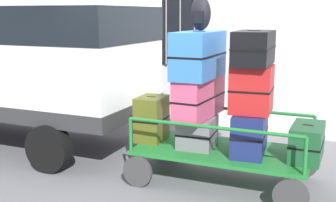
{
  "coord_description": "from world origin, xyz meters",
  "views": [
    {
      "loc": [
        2.33,
        -5.55,
        2.27
      ],
      "look_at": [
        0.0,
        -0.16,
        1.06
      ],
      "focal_mm": 45.95,
      "sensor_mm": 36.0,
      "label": 1
    }
  ],
  "objects_px": {
    "van": "(7,48)",
    "suitcase_center_bottom": "(250,133)",
    "suitcase_left_bottom": "(152,118)",
    "luggage_cart": "(223,155)",
    "suitcase_midleft_middle": "(199,97)",
    "suitcase_center_middle": "(252,89)",
    "backpack": "(201,14)",
    "suitcase_center_top": "(254,48)",
    "suitcase_midleft_top": "(199,55)",
    "suitcase_midright_bottom": "(307,142)",
    "suitcase_midleft_bottom": "(197,132)"
  },
  "relations": [
    {
      "from": "van",
      "to": "suitcase_center_bottom",
      "type": "bearing_deg",
      "value": -5.0
    },
    {
      "from": "van",
      "to": "suitcase_left_bottom",
      "type": "xyz_separation_m",
      "value": [
        2.94,
        -0.36,
        -0.89
      ]
    },
    {
      "from": "luggage_cart",
      "to": "suitcase_midleft_middle",
      "type": "height_order",
      "value": "suitcase_midleft_middle"
    },
    {
      "from": "suitcase_left_bottom",
      "to": "suitcase_center_middle",
      "type": "xyz_separation_m",
      "value": [
        1.43,
        -0.01,
        0.53
      ]
    },
    {
      "from": "luggage_cart",
      "to": "suitcase_center_bottom",
      "type": "xyz_separation_m",
      "value": [
        0.36,
        -0.0,
        0.35
      ]
    },
    {
      "from": "suitcase_midleft_middle",
      "to": "backpack",
      "type": "height_order",
      "value": "backpack"
    },
    {
      "from": "suitcase_center_top",
      "to": "backpack",
      "type": "height_order",
      "value": "backpack"
    },
    {
      "from": "suitcase_midleft_middle",
      "to": "suitcase_center_top",
      "type": "relative_size",
      "value": 1.24
    },
    {
      "from": "luggage_cart",
      "to": "suitcase_center_middle",
      "type": "height_order",
      "value": "suitcase_center_middle"
    },
    {
      "from": "suitcase_center_top",
      "to": "backpack",
      "type": "bearing_deg",
      "value": 179.83
    },
    {
      "from": "suitcase_midleft_middle",
      "to": "luggage_cart",
      "type": "bearing_deg",
      "value": -4.47
    },
    {
      "from": "suitcase_midleft_middle",
      "to": "suitcase_midleft_top",
      "type": "relative_size",
      "value": 1.04
    },
    {
      "from": "suitcase_midleft_middle",
      "to": "suitcase_center_top",
      "type": "height_order",
      "value": "suitcase_center_top"
    },
    {
      "from": "van",
      "to": "backpack",
      "type": "bearing_deg",
      "value": -5.42
    },
    {
      "from": "luggage_cart",
      "to": "suitcase_center_middle",
      "type": "distance_m",
      "value": 1.0
    },
    {
      "from": "backpack",
      "to": "suitcase_midleft_top",
      "type": "bearing_deg",
      "value": -89.62
    },
    {
      "from": "suitcase_center_middle",
      "to": "suitcase_midright_bottom",
      "type": "height_order",
      "value": "suitcase_center_middle"
    },
    {
      "from": "suitcase_center_middle",
      "to": "suitcase_center_top",
      "type": "xyz_separation_m",
      "value": [
        0.0,
        0.02,
        0.52
      ]
    },
    {
      "from": "suitcase_center_middle",
      "to": "backpack",
      "type": "relative_size",
      "value": 1.4
    },
    {
      "from": "suitcase_left_bottom",
      "to": "suitcase_midleft_top",
      "type": "bearing_deg",
      "value": -3.5
    },
    {
      "from": "van",
      "to": "suitcase_midleft_middle",
      "type": "height_order",
      "value": "van"
    },
    {
      "from": "suitcase_center_middle",
      "to": "backpack",
      "type": "height_order",
      "value": "backpack"
    },
    {
      "from": "suitcase_midleft_middle",
      "to": "suitcase_midright_bottom",
      "type": "xyz_separation_m",
      "value": [
        1.43,
        0.01,
        -0.47
      ]
    },
    {
      "from": "suitcase_center_bottom",
      "to": "suitcase_center_top",
      "type": "height_order",
      "value": "suitcase_center_top"
    },
    {
      "from": "van",
      "to": "suitcase_midright_bottom",
      "type": "height_order",
      "value": "van"
    },
    {
      "from": "suitcase_midleft_middle",
      "to": "suitcase_midright_bottom",
      "type": "height_order",
      "value": "suitcase_midleft_middle"
    },
    {
      "from": "suitcase_left_bottom",
      "to": "suitcase_center_top",
      "type": "distance_m",
      "value": 1.78
    },
    {
      "from": "suitcase_midleft_middle",
      "to": "suitcase_midleft_top",
      "type": "xyz_separation_m",
      "value": [
        0.0,
        -0.05,
        0.58
      ]
    },
    {
      "from": "suitcase_left_bottom",
      "to": "suitcase_center_bottom",
      "type": "bearing_deg",
      "value": -0.92
    },
    {
      "from": "suitcase_midright_bottom",
      "to": "suitcase_midleft_middle",
      "type": "bearing_deg",
      "value": -179.72
    },
    {
      "from": "suitcase_center_bottom",
      "to": "backpack",
      "type": "distance_m",
      "value": 1.68
    },
    {
      "from": "van",
      "to": "backpack",
      "type": "xyz_separation_m",
      "value": [
        3.66,
        -0.35,
        0.58
      ]
    },
    {
      "from": "suitcase_midleft_middle",
      "to": "suitcase_center_middle",
      "type": "bearing_deg",
      "value": -1.52
    },
    {
      "from": "suitcase_center_bottom",
      "to": "suitcase_center_top",
      "type": "relative_size",
      "value": 0.97
    },
    {
      "from": "luggage_cart",
      "to": "suitcase_center_top",
      "type": "bearing_deg",
      "value": 5.22
    },
    {
      "from": "suitcase_center_top",
      "to": "suitcase_midleft_bottom",
      "type": "bearing_deg",
      "value": -175.29
    },
    {
      "from": "suitcase_midleft_bottom",
      "to": "suitcase_center_top",
      "type": "distance_m",
      "value": 1.37
    },
    {
      "from": "luggage_cart",
      "to": "van",
      "type": "bearing_deg",
      "value": 174.57
    },
    {
      "from": "van",
      "to": "luggage_cart",
      "type": "xyz_separation_m",
      "value": [
        4.02,
        -0.38,
        -1.29
      ]
    },
    {
      "from": "suitcase_left_bottom",
      "to": "suitcase_midleft_top",
      "type": "height_order",
      "value": "suitcase_midleft_top"
    },
    {
      "from": "luggage_cart",
      "to": "backpack",
      "type": "height_order",
      "value": "backpack"
    },
    {
      "from": "suitcase_center_bottom",
      "to": "suitcase_midright_bottom",
      "type": "height_order",
      "value": "suitcase_center_bottom"
    },
    {
      "from": "suitcase_midright_bottom",
      "to": "backpack",
      "type": "distance_m",
      "value": 2.13
    },
    {
      "from": "luggage_cart",
      "to": "suitcase_midleft_top",
      "type": "distance_m",
      "value": 1.39
    },
    {
      "from": "van",
      "to": "backpack",
      "type": "relative_size",
      "value": 11.44
    },
    {
      "from": "suitcase_midleft_top",
      "to": "suitcase_center_bottom",
      "type": "distance_m",
      "value": 1.22
    },
    {
      "from": "suitcase_midleft_bottom",
      "to": "van",
      "type": "bearing_deg",
      "value": 173.64
    },
    {
      "from": "luggage_cart",
      "to": "suitcase_midleft_bottom",
      "type": "bearing_deg",
      "value": -175.79
    },
    {
      "from": "suitcase_center_middle",
      "to": "suitcase_center_top",
      "type": "relative_size",
      "value": 0.72
    },
    {
      "from": "suitcase_center_top",
      "to": "suitcase_midleft_top",
      "type": "bearing_deg",
      "value": -175.6
    }
  ]
}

